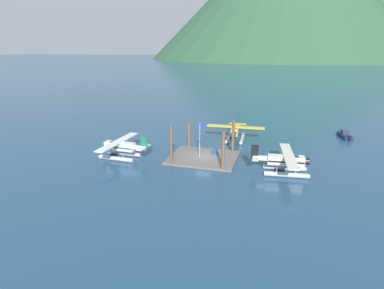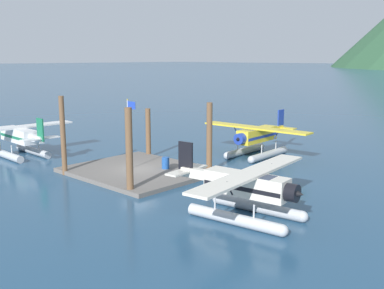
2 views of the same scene
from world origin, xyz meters
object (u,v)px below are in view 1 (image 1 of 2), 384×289
object	(u,v)px
seaplane_white_port_aft	(120,148)
boat_navy_open_east	(345,135)
flagpole	(201,136)
fuel_drum	(215,152)
seaplane_yellow_bow_right	(235,132)
seaplane_cream_stbd_aft	(286,163)

from	to	relation	value
seaplane_white_port_aft	boat_navy_open_east	distance (m)	41.53
flagpole	fuel_drum	bearing A→B (deg)	49.97
flagpole	boat_navy_open_east	xyz separation A→B (m)	(23.11, 19.22, -3.22)
flagpole	seaplane_yellow_bow_right	xyz separation A→B (m)	(3.48, 11.73, -2.13)
fuel_drum	seaplane_yellow_bow_right	size ratio (longest dim) A/B	0.08
seaplane_cream_stbd_aft	fuel_drum	bearing A→B (deg)	159.14
seaplane_white_port_aft	fuel_drum	bearing A→B (deg)	19.73
flagpole	seaplane_white_port_aft	xyz separation A→B (m)	(-12.04, -2.87, -2.13)
flagpole	seaplane_cream_stbd_aft	bearing A→B (deg)	-9.11
flagpole	seaplane_white_port_aft	size ratio (longest dim) A/B	0.52
fuel_drum	seaplane_cream_stbd_aft	distance (m)	11.46
fuel_drum	seaplane_yellow_bow_right	world-z (taller)	seaplane_yellow_bow_right
seaplane_cream_stbd_aft	boat_navy_open_east	world-z (taller)	seaplane_cream_stbd_aft
seaplane_yellow_bow_right	fuel_drum	bearing A→B (deg)	-100.17
flagpole	seaplane_white_port_aft	bearing A→B (deg)	-166.61
fuel_drum	seaplane_white_port_aft	size ratio (longest dim) A/B	0.08
seaplane_white_port_aft	seaplane_yellow_bow_right	xyz separation A→B (m)	(15.52, 14.60, 0.00)
seaplane_white_port_aft	seaplane_yellow_bow_right	distance (m)	21.31
seaplane_white_port_aft	seaplane_yellow_bow_right	world-z (taller)	same
boat_navy_open_east	flagpole	bearing A→B (deg)	-140.25
seaplane_yellow_bow_right	seaplane_cream_stbd_aft	size ratio (longest dim) A/B	1.00
seaplane_yellow_bow_right	flagpole	bearing A→B (deg)	-106.51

